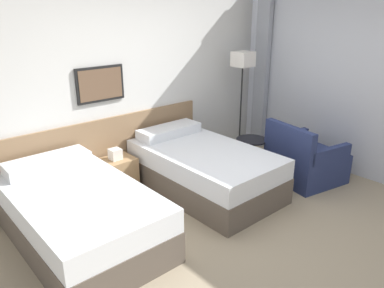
% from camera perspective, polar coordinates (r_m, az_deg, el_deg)
% --- Properties ---
extents(ground_plane, '(16.00, 16.00, 0.00)m').
position_cam_1_polar(ground_plane, '(4.22, 8.08, -12.77)').
color(ground_plane, gray).
extents(wall_headboard, '(10.00, 0.10, 2.70)m').
position_cam_1_polar(wall_headboard, '(5.15, -8.84, 8.90)').
color(wall_headboard, silver).
rests_on(wall_headboard, ground_plane).
extents(wall_window, '(0.21, 4.49, 2.70)m').
position_cam_1_polar(wall_window, '(5.55, 26.02, 8.41)').
color(wall_window, white).
rests_on(wall_window, ground_plane).
extents(bed_near_door, '(1.14, 1.94, 0.71)m').
position_cam_1_polar(bed_near_door, '(4.03, -16.77, -10.25)').
color(bed_near_door, brown).
rests_on(bed_near_door, ground_plane).
extents(bed_near_window, '(1.14, 1.94, 0.71)m').
position_cam_1_polar(bed_near_window, '(4.88, 1.78, -3.81)').
color(bed_near_window, brown).
rests_on(bed_near_window, ground_plane).
extents(nightstand, '(0.47, 0.36, 0.58)m').
position_cam_1_polar(nightstand, '(4.99, -11.39, -4.50)').
color(nightstand, '#9E7A51').
rests_on(nightstand, ground_plane).
extents(floor_lamp, '(0.27, 0.27, 1.65)m').
position_cam_1_polar(floor_lamp, '(5.87, 7.73, 11.56)').
color(floor_lamp, black).
rests_on(floor_lamp, ground_plane).
extents(side_table, '(0.45, 0.45, 0.49)m').
position_cam_1_polar(side_table, '(5.50, 9.03, -0.68)').
color(side_table, black).
rests_on(side_table, ground_plane).
extents(armchair, '(0.98, 0.99, 0.84)m').
position_cam_1_polar(armchair, '(5.41, 16.73, -2.58)').
color(armchair, navy).
rests_on(armchair, ground_plane).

